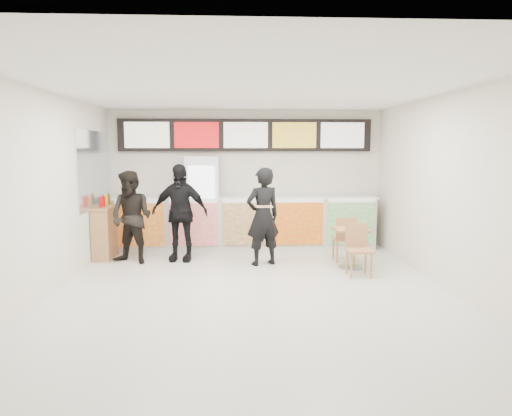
{
  "coord_description": "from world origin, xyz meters",
  "views": [
    {
      "loc": [
        -0.26,
        -6.64,
        2.12
      ],
      "look_at": [
        0.12,
        1.2,
        1.13
      ],
      "focal_mm": 32.0,
      "sensor_mm": 36.0,
      "label": 1
    }
  ],
  "objects": [
    {
      "name": "ceiling",
      "position": [
        0.0,
        0.0,
        3.0
      ],
      "size": [
        7.0,
        7.0,
        0.0
      ],
      "primitive_type": "plane",
      "rotation": [
        3.14,
        0.0,
        0.0
      ],
      "color": "white",
      "rests_on": "wall_back"
    },
    {
      "name": "condiment_ledge",
      "position": [
        -2.82,
        2.43,
        0.53
      ],
      "size": [
        0.37,
        0.92,
        1.23
      ],
      "color": "tan",
      "rests_on": "floor"
    },
    {
      "name": "cafe_table",
      "position": [
        1.85,
        1.36,
        0.51
      ],
      "size": [
        0.59,
        1.49,
        0.87
      ],
      "rotation": [
        0.0,
        0.0,
        -0.0
      ],
      "color": "tan",
      "rests_on": "floor"
    },
    {
      "name": "floor",
      "position": [
        0.0,
        0.0,
        0.0
      ],
      "size": [
        7.0,
        7.0,
        0.0
      ],
      "primitive_type": "plane",
      "color": "beige",
      "rests_on": "ground"
    },
    {
      "name": "customer_left",
      "position": [
        -2.18,
        1.92,
        0.87
      ],
      "size": [
        1.03,
        0.93,
        1.75
      ],
      "primitive_type": "imported",
      "rotation": [
        0.0,
        0.0,
        -0.38
      ],
      "color": "black",
      "rests_on": "floor"
    },
    {
      "name": "mirror_panel",
      "position": [
        -2.99,
        2.45,
        1.75
      ],
      "size": [
        0.01,
        2.0,
        1.5
      ],
      "primitive_type": "cube",
      "color": "#B2B7BF",
      "rests_on": "wall_left"
    },
    {
      "name": "customer_main",
      "position": [
        0.27,
        1.68,
        0.91
      ],
      "size": [
        0.78,
        0.65,
        1.81
      ],
      "primitive_type": "imported",
      "rotation": [
        0.0,
        0.0,
        3.52
      ],
      "color": "black",
      "rests_on": "floor"
    },
    {
      "name": "wall_left",
      "position": [
        -3.0,
        0.0,
        1.5
      ],
      "size": [
        0.0,
        7.0,
        7.0
      ],
      "primitive_type": "plane",
      "rotation": [
        1.57,
        0.0,
        1.57
      ],
      "color": "silver",
      "rests_on": "floor"
    },
    {
      "name": "menu_board",
      "position": [
        0.0,
        3.41,
        2.45
      ],
      "size": [
        5.5,
        0.14,
        0.7
      ],
      "color": "black",
      "rests_on": "wall_back"
    },
    {
      "name": "wall_back",
      "position": [
        0.0,
        3.5,
        1.5
      ],
      "size": [
        6.0,
        0.0,
        6.0
      ],
      "primitive_type": "plane",
      "rotation": [
        1.57,
        0.0,
        0.0
      ],
      "color": "silver",
      "rests_on": "floor"
    },
    {
      "name": "wall_right",
      "position": [
        3.0,
        0.0,
        1.5
      ],
      "size": [
        0.0,
        7.0,
        7.0
      ],
      "primitive_type": "plane",
      "rotation": [
        1.57,
        0.0,
        -1.57
      ],
      "color": "silver",
      "rests_on": "floor"
    },
    {
      "name": "drinks_fridge",
      "position": [
        -0.93,
        3.11,
        1.0
      ],
      "size": [
        0.7,
        0.67,
        2.0
      ],
      "color": "white",
      "rests_on": "floor"
    },
    {
      "name": "pizza_slice",
      "position": [
        0.27,
        1.23,
        1.16
      ],
      "size": [
        0.36,
        0.36,
        0.02
      ],
      "color": "beige",
      "rests_on": "customer_main"
    },
    {
      "name": "customer_mid",
      "position": [
        -1.31,
        2.1,
        0.94
      ],
      "size": [
        1.15,
        0.63,
        1.87
      ],
      "primitive_type": "imported",
      "rotation": [
        0.0,
        0.0,
        -0.16
      ],
      "color": "black",
      "rests_on": "floor"
    },
    {
      "name": "service_counter",
      "position": [
        0.0,
        3.09,
        0.57
      ],
      "size": [
        5.56,
        0.77,
        1.14
      ],
      "color": "silver",
      "rests_on": "floor"
    }
  ]
}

